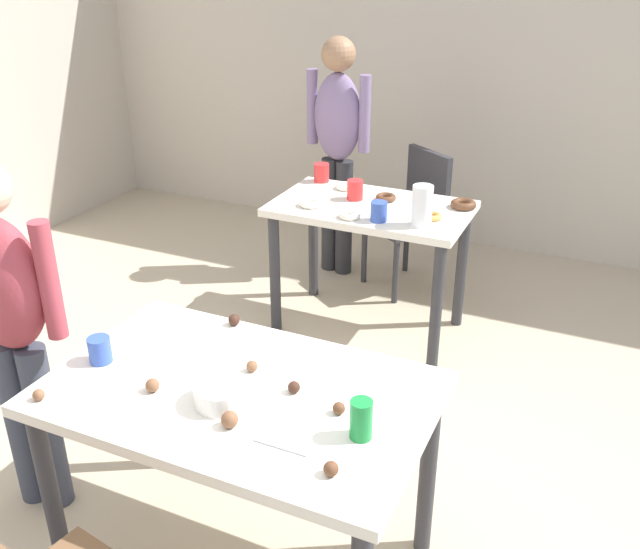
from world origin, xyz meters
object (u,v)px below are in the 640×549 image
chair_far_table (413,212)px  soda_can (361,419)px  dining_table_near (240,414)px  dining_table_far (370,227)px  person_adult_far (338,138)px  mixing_bowl (221,394)px  pitcher_far (422,206)px  person_girl_near (10,317)px

chair_far_table → soda_can: 2.58m
dining_table_near → dining_table_far: (-0.22, 1.77, -0.03)m
chair_far_table → soda_can: size_ratio=7.13×
person_adult_far → soda_can: 2.73m
chair_far_table → mixing_bowl: chair_far_table is taller
person_adult_far → pitcher_far: size_ratio=7.34×
person_girl_near → mixing_bowl: person_girl_near is taller
person_adult_far → mixing_bowl: bearing=-74.7°
chair_far_table → pitcher_far: bearing=-71.0°
pitcher_far → dining_table_near: bearing=-94.1°
person_adult_far → mixing_bowl: person_adult_far is taller
pitcher_far → chair_far_table: bearing=109.0°
person_girl_near → soda_can: 1.34m
pitcher_far → person_adult_far: bearing=134.3°
person_girl_near → soda_can: bearing=-0.2°
person_girl_near → mixing_bowl: size_ratio=8.28×
dining_table_near → pitcher_far: 1.61m
person_girl_near → person_adult_far: person_adult_far is taller
person_adult_far → pitcher_far: (0.80, -0.82, -0.06)m
dining_table_far → pitcher_far: 0.44m
dining_table_far → person_adult_far: size_ratio=0.68×
person_girl_near → person_adult_far: (0.20, 2.47, 0.08)m
chair_far_table → mixing_bowl: size_ratio=5.13×
person_girl_near → dining_table_far: bearing=69.7°
person_girl_near → soda_can: person_girl_near is taller
chair_far_table → person_girl_near: bearing=-106.1°
person_girl_near → mixing_bowl: bearing=-1.9°
mixing_bowl → soda_can: bearing=3.2°
dining_table_far → pitcher_far: (0.33, -0.18, 0.23)m
person_girl_near → dining_table_near: bearing=3.7°
dining_table_near → soda_can: size_ratio=10.06×
mixing_bowl → pitcher_far: pitcher_far is taller
dining_table_far → chair_far_table: 0.67m
dining_table_far → mixing_bowl: 1.88m
dining_table_near → person_adult_far: (-0.69, 2.42, 0.26)m
dining_table_far → person_adult_far: 0.85m
mixing_bowl → soda_can: (0.45, 0.02, 0.03)m
person_girl_near → mixing_bowl: (0.89, -0.03, -0.05)m
chair_far_table → person_girl_near: size_ratio=0.62×
dining_table_far → pitcher_far: pitcher_far is taller
dining_table_near → dining_table_far: bearing=97.0°
person_girl_near → pitcher_far: 1.93m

